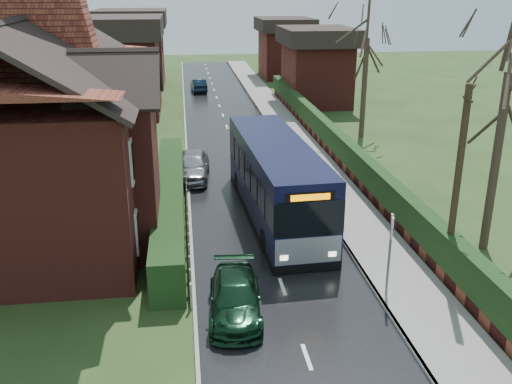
{
  "coord_description": "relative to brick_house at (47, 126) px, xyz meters",
  "views": [
    {
      "loc": [
        -3.13,
        -19.15,
        9.81
      ],
      "look_at": [
        -0.3,
        2.8,
        1.8
      ],
      "focal_mm": 40.0,
      "sensor_mm": 36.0,
      "label": 1
    }
  ],
  "objects": [
    {
      "name": "road",
      "position": [
        8.73,
        5.22,
        -4.37
      ],
      "size": [
        6.0,
        100.0,
        0.02
      ],
      "primitive_type": "cube",
      "color": "black",
      "rests_on": "ground"
    },
    {
      "name": "picket_fence",
      "position": [
        5.58,
        0.22,
        -3.93
      ],
      "size": [
        0.1,
        16.0,
        0.9
      ],
      "primitive_type": null,
      "color": "tan",
      "rests_on": "ground"
    },
    {
      "name": "tree_house_side",
      "position": [
        -0.62,
        6.71,
        3.22
      ],
      "size": [
        4.48,
        4.48,
        10.17
      ],
      "color": "#3D2E24",
      "rests_on": "ground"
    },
    {
      "name": "tree_right_near",
      "position": [
        17.18,
        -4.72,
        3.01
      ],
      "size": [
        4.58,
        4.58,
        9.89
      ],
      "color": "#34281F",
      "rests_on": "ground"
    },
    {
      "name": "bus_stop_sign",
      "position": [
        12.1,
        -7.78,
        -2.44
      ],
      "size": [
        0.18,
        0.44,
        2.94
      ],
      "rotation": [
        0.0,
        0.0,
        -0.28
      ],
      "color": "slate",
      "rests_on": "ground"
    },
    {
      "name": "telegraph_pole",
      "position": [
        14.53,
        -7.02,
        -0.86
      ],
      "size": [
        0.25,
        0.89,
        6.94
      ],
      "rotation": [
        0.0,
        0.0,
        -0.19
      ],
      "color": "black",
      "rests_on": "ground"
    },
    {
      "name": "ground",
      "position": [
        8.73,
        -4.78,
        -4.38
      ],
      "size": [
        140.0,
        140.0,
        0.0
      ],
      "primitive_type": "plane",
      "color": "#364F21",
      "rests_on": "ground"
    },
    {
      "name": "brick_house",
      "position": [
        0.0,
        0.0,
        0.0
      ],
      "size": [
        9.3,
        14.6,
        10.3
      ],
      "color": "maroon",
      "rests_on": "ground"
    },
    {
      "name": "kerb_left",
      "position": [
        5.68,
        5.22,
        -4.33
      ],
      "size": [
        0.12,
        100.0,
        0.1
      ],
      "primitive_type": "cube",
      "color": "gray",
      "rests_on": "ground"
    },
    {
      "name": "bus",
      "position": [
        9.54,
        -0.34,
        -2.68
      ],
      "size": [
        3.13,
        11.37,
        3.42
      ],
      "rotation": [
        0.0,
        0.0,
        0.05
      ],
      "color": "black",
      "rests_on": "ground"
    },
    {
      "name": "car_green",
      "position": [
        6.96,
        -8.28,
        -3.79
      ],
      "size": [
        1.92,
        4.11,
        1.16
      ],
      "primitive_type": "imported",
      "rotation": [
        0.0,
        0.0,
        -0.07
      ],
      "color": "black",
      "rests_on": "ground"
    },
    {
      "name": "car_distant",
      "position": [
        7.2,
        32.56,
        -3.75
      ],
      "size": [
        1.59,
        3.86,
        1.24
      ],
      "primitive_type": "imported",
      "rotation": [
        0.0,
        0.0,
        3.21
      ],
      "color": "black",
      "rests_on": "ground"
    },
    {
      "name": "tree_right_far",
      "position": [
        17.73,
        13.24,
        2.7
      ],
      "size": [
        4.9,
        4.9,
        9.46
      ],
      "color": "#372920",
      "rests_on": "ground"
    },
    {
      "name": "pavement",
      "position": [
        12.98,
        5.22,
        -4.31
      ],
      "size": [
        2.5,
        100.0,
        0.14
      ],
      "primitive_type": "cube",
      "color": "slate",
      "rests_on": "ground"
    },
    {
      "name": "kerb_right",
      "position": [
        11.78,
        5.22,
        -4.31
      ],
      "size": [
        0.12,
        100.0,
        0.14
      ],
      "primitive_type": "cube",
      "color": "gray",
      "rests_on": "ground"
    },
    {
      "name": "car_silver",
      "position": [
        5.93,
        5.48,
        -3.63
      ],
      "size": [
        2.14,
        4.51,
        1.49
      ],
      "primitive_type": "imported",
      "rotation": [
        0.0,
        0.0,
        -0.09
      ],
      "color": "#A4A5A8",
      "rests_on": "ground"
    },
    {
      "name": "front_hedge",
      "position": [
        4.83,
        0.22,
        -3.58
      ],
      "size": [
        1.2,
        16.0,
        1.6
      ],
      "primitive_type": "cube",
      "color": "black",
      "rests_on": "ground"
    },
    {
      "name": "right_wall_hedge",
      "position": [
        14.53,
        5.22,
        -3.36
      ],
      "size": [
        0.6,
        50.0,
        1.8
      ],
      "color": "maroon",
      "rests_on": "ground"
    }
  ]
}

